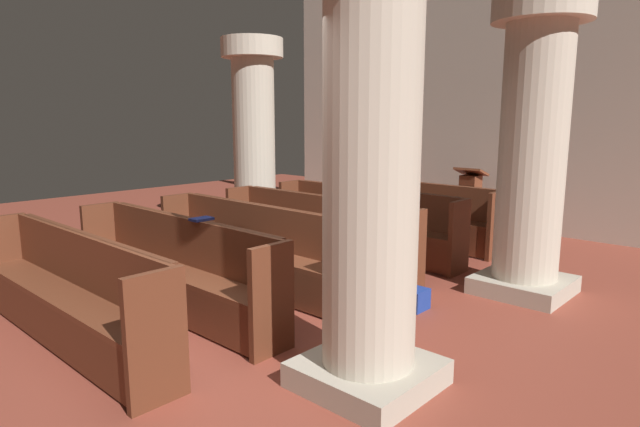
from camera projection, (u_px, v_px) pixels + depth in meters
name	position (u px, v px, depth m)	size (l,w,h in m)	color
ground_plane	(235.00, 334.00, 4.67)	(19.20, 19.20, 0.00)	brown
back_wall	(526.00, 95.00, 8.67)	(10.00, 0.16, 4.50)	beige
pew_row_0	(406.00, 211.00, 8.10)	(2.97, 0.47, 0.92)	brown
pew_row_1	(365.00, 220.00, 7.37)	(2.97, 0.46, 0.92)	brown
pew_row_2	(315.00, 231.00, 6.64)	(2.97, 0.46, 0.92)	brown
pew_row_3	(253.00, 245.00, 5.90)	(2.97, 0.47, 0.92)	brown
pew_row_4	(173.00, 263.00, 5.17)	(2.97, 0.46, 0.92)	brown
pew_row_5	(68.00, 287.00, 4.44)	(2.97, 0.46, 0.92)	brown
pillar_aisle_side	(533.00, 142.00, 5.50)	(0.99, 0.99, 3.13)	#B6AD9A
pillar_far_side	(254.00, 133.00, 8.63)	(0.99, 0.99, 3.13)	#B6AD9A
pillar_aisle_rear	(371.00, 156.00, 3.50)	(0.94, 0.94, 3.13)	#B6AD9A
lectern	(469.00, 205.00, 8.81)	(0.48, 0.45, 1.08)	#562B1A
hymn_book	(201.00, 219.00, 5.07)	(0.14, 0.21, 0.02)	navy
kneeler_box_blue	(410.00, 298.00, 5.31)	(0.34, 0.24, 0.21)	navy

